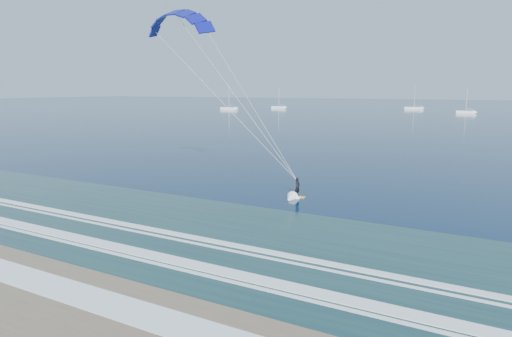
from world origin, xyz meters
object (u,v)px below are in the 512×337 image
object	(u,v)px
sailboat_2	(414,108)
sailboat_3	(466,112)
kitesurfer_rig	(237,98)
sailboat_0	(229,108)
sailboat_1	(279,107)

from	to	relation	value
sailboat_2	sailboat_3	distance (m)	40.16
kitesurfer_rig	sailboat_2	distance (m)	203.44
sailboat_0	sailboat_2	xyz separation A→B (m)	(78.41, 48.02, -0.00)
sailboat_0	kitesurfer_rig	bearing A→B (deg)	-57.25
sailboat_0	sailboat_1	distance (m)	27.98
kitesurfer_rig	sailboat_1	size ratio (longest dim) A/B	1.72
sailboat_0	sailboat_2	distance (m)	91.94
sailboat_0	sailboat_2	size ratio (longest dim) A/B	1.02
kitesurfer_rig	sailboat_3	xyz separation A→B (m)	(5.37, 171.71, -8.63)
kitesurfer_rig	sailboat_0	xyz separation A→B (m)	(-99.17, 154.18, -8.62)
sailboat_0	sailboat_2	bearing A→B (deg)	31.49
kitesurfer_rig	sailboat_0	bearing A→B (deg)	122.75
sailboat_1	sailboat_3	distance (m)	88.96
sailboat_0	sailboat_3	xyz separation A→B (m)	(104.55, 17.53, -0.01)
sailboat_1	sailboat_3	world-z (taller)	sailboat_1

